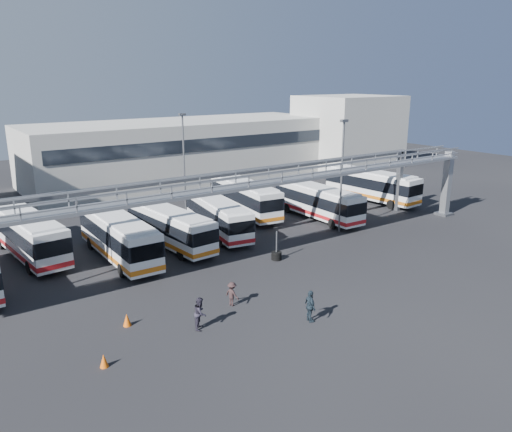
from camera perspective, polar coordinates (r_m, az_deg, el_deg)
ground at (r=34.21m, az=3.18°, el=-8.13°), size 140.00×140.00×0.00m
gantry at (r=37.03m, az=-2.33°, el=2.72°), size 51.40×5.15×7.10m
warehouse at (r=70.68m, az=-8.35°, el=7.49°), size 42.00×14.00×8.00m
building_right at (r=81.05m, az=10.48°, el=9.48°), size 14.00×12.00×11.00m
light_pole_mid at (r=45.28m, az=9.78°, el=5.16°), size 0.70×0.35×10.21m
light_pole_back at (r=52.73m, az=-8.24°, el=6.67°), size 0.70×0.35×10.21m
bus_2 at (r=42.85m, az=-24.59°, el=-1.88°), size 3.78×11.67×3.48m
bus_3 at (r=40.01m, az=-15.43°, el=-2.20°), size 2.71×11.38×3.45m
bus_4 at (r=42.09m, az=-9.77°, el=-1.18°), size 3.33×10.72×3.20m
bus_5 at (r=44.90m, az=-4.37°, el=0.04°), size 3.99×10.66×3.16m
bus_6 at (r=51.26m, az=-1.33°, el=2.25°), size 4.02×11.70×3.48m
bus_7 at (r=50.16m, az=7.09°, el=1.72°), size 2.82×10.98×3.31m
bus_9 at (r=58.38m, az=13.06°, el=3.51°), size 3.55×11.74×3.52m
pedestrian_b at (r=28.73m, az=-6.39°, el=-10.97°), size 1.14×1.16×1.89m
pedestrian_c at (r=31.31m, az=-2.75°, el=-8.89°), size 0.82×1.12×1.55m
pedestrian_d at (r=29.45m, az=6.22°, el=-10.22°), size 0.73×1.21×1.94m
cone_left at (r=26.51m, az=-16.99°, el=-15.52°), size 0.52×0.52×0.69m
cone_right at (r=30.02m, az=-14.53°, el=-11.41°), size 0.60×0.60×0.74m
tire_stack at (r=38.97m, az=2.35°, el=-4.47°), size 0.81×0.81×2.32m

